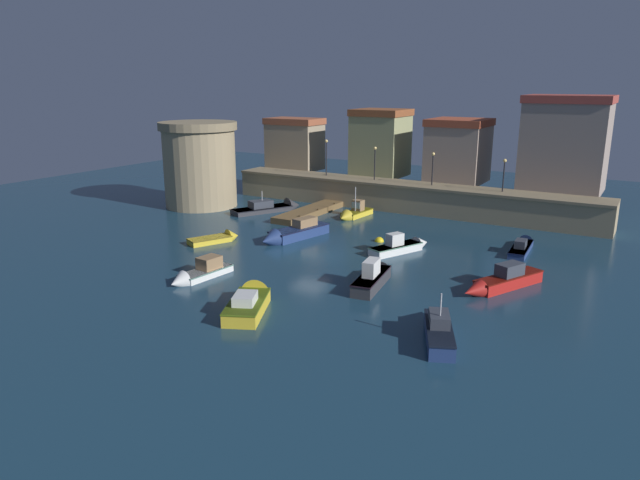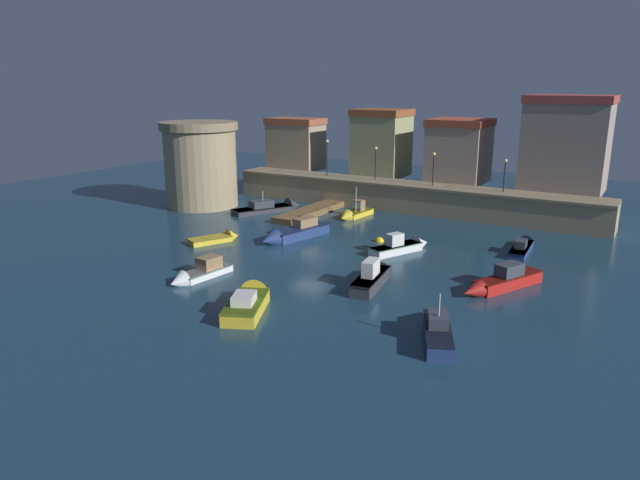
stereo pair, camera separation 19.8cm
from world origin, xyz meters
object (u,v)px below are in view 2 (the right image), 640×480
object	(u,v)px
quay_lamp_2	(434,163)
moored_boat_8	(354,213)
moored_boat_0	(219,238)
quay_lamp_3	(505,170)
moored_boat_5	(198,273)
moored_boat_10	(501,281)
moored_boat_6	(249,300)
quay_lamp_0	(327,152)
moored_boat_4	(374,276)
moored_boat_3	(437,327)
mooring_buoy_0	(379,241)
moored_boat_1	(273,207)
moored_boat_9	(292,233)
quay_lamp_1	(376,158)
moored_boat_2	(523,246)
moored_boat_7	(403,246)
fortress_tower	(201,164)

from	to	relation	value
quay_lamp_2	moored_boat_8	size ratio (longest dim) A/B	0.67
moored_boat_0	moored_boat_8	xyz separation A→B (m)	(5.37, 13.22, 0.15)
quay_lamp_3	moored_boat_5	distance (m)	29.83
moored_boat_5	moored_boat_10	world-z (taller)	moored_boat_10
moored_boat_6	moored_boat_10	distance (m)	15.57
quay_lamp_0	moored_boat_10	distance (m)	29.98
moored_boat_4	moored_boat_3	bearing A→B (deg)	-140.46
mooring_buoy_0	moored_boat_6	bearing A→B (deg)	-90.84
moored_boat_1	moored_boat_9	distance (m)	11.14
quay_lamp_0	moored_boat_8	xyz separation A→B (m)	(6.10, -5.44, -4.88)
quay_lamp_1	mooring_buoy_0	world-z (taller)	quay_lamp_1
moored_boat_9	moored_boat_1	bearing A→B (deg)	-124.52
moored_boat_0	moored_boat_6	bearing A→B (deg)	-108.62
moored_boat_2	moored_boat_3	distance (m)	18.50
moored_boat_1	moored_boat_6	size ratio (longest dim) A/B	1.29
quay_lamp_0	quay_lamp_3	bearing A→B (deg)	0.00
moored_boat_2	moored_boat_0	bearing A→B (deg)	111.48
moored_boat_10	mooring_buoy_0	bearing A→B (deg)	-93.94
moored_boat_0	moored_boat_9	distance (m)	5.95
quay_lamp_3	moored_boat_1	world-z (taller)	quay_lamp_3
quay_lamp_1	quay_lamp_2	bearing A→B (deg)	0.00
moored_boat_0	moored_boat_5	distance (m)	9.26
quay_lamp_0	quay_lamp_1	world-z (taller)	quay_lamp_0
quay_lamp_2	quay_lamp_0	bearing A→B (deg)	-180.00
quay_lamp_1	mooring_buoy_0	xyz separation A→B (m)	(6.25, -12.05, -5.04)
moored_boat_6	moored_boat_9	bearing A→B (deg)	-0.44
moored_boat_3	moored_boat_8	bearing A→B (deg)	13.25
moored_boat_0	moored_boat_7	world-z (taller)	moored_boat_7
fortress_tower	moored_boat_9	bearing A→B (deg)	-22.39
fortress_tower	moored_boat_10	xyz separation A→B (m)	(33.09, -9.67, -3.83)
quay_lamp_1	moored_boat_4	distance (m)	24.30
moored_boat_0	fortress_tower	bearing A→B (deg)	71.35
fortress_tower	quay_lamp_0	bearing A→B (deg)	41.41
moored_boat_0	quay_lamp_3	bearing A→B (deg)	-19.32
quay_lamp_0	moored_boat_4	world-z (taller)	quay_lamp_0
quay_lamp_2	moored_boat_6	xyz separation A→B (m)	(-0.14, -28.87, -4.45)
quay_lamp_3	moored_boat_5	bearing A→B (deg)	-116.01
moored_boat_1	moored_boat_6	xyz separation A→B (m)	(13.85, -21.93, 0.12)
quay_lamp_0	moored_boat_1	bearing A→B (deg)	-107.43
quay_lamp_0	moored_boat_3	world-z (taller)	quay_lamp_0
moored_boat_10	moored_boat_5	bearing A→B (deg)	-39.77
moored_boat_7	quay_lamp_3	bearing A→B (deg)	8.02
moored_boat_1	moored_boat_8	bearing A→B (deg)	-52.86
moored_boat_5	moored_boat_8	xyz separation A→B (m)	(0.47, 21.07, 0.02)
quay_lamp_0	moored_boat_4	distance (m)	27.24
moored_boat_8	mooring_buoy_0	world-z (taller)	moored_boat_8
moored_boat_5	moored_boat_6	xyz separation A→B (m)	(6.03, -2.36, 0.08)
moored_boat_1	moored_boat_7	xyz separation A→B (m)	(16.84, -6.76, 0.07)
quay_lamp_0	moored_boat_2	size ratio (longest dim) A/B	0.62
moored_boat_6	moored_boat_7	distance (m)	15.46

